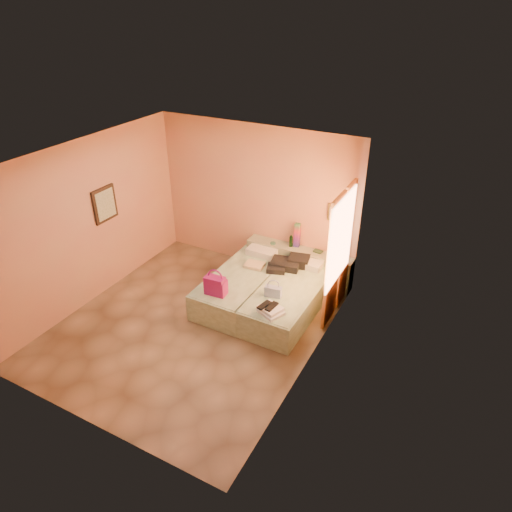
{
  "coord_description": "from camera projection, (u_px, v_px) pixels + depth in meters",
  "views": [
    {
      "loc": [
        3.69,
        -4.77,
        4.74
      ],
      "look_at": [
        0.73,
        0.85,
        1.07
      ],
      "focal_mm": 32.0,
      "sensor_mm": 36.0,
      "label": 1
    }
  ],
  "objects": [
    {
      "name": "bed_right",
      "position": [
        288.0,
        300.0,
        7.69
      ],
      "size": [
        0.92,
        2.01,
        0.5
      ],
      "primitive_type": "cube",
      "rotation": [
        0.0,
        0.0,
        -0.01
      ],
      "color": "#B8D7AD",
      "rests_on": "ground"
    },
    {
      "name": "bed_left",
      "position": [
        242.0,
        286.0,
        8.06
      ],
      "size": [
        0.92,
        2.01,
        0.5
      ],
      "primitive_type": "cube",
      "rotation": [
        0.0,
        0.0,
        -0.01
      ],
      "color": "#B8D7AD",
      "rests_on": "ground"
    },
    {
      "name": "rainbow_box",
      "position": [
        297.0,
        235.0,
        8.39
      ],
      "size": [
        0.11,
        0.11,
        0.46
      ],
      "primitive_type": "cube",
      "rotation": [
        0.0,
        0.0,
        0.09
      ],
      "color": "#A21368",
      "rests_on": "headboard_ledge"
    },
    {
      "name": "ground",
      "position": [
        193.0,
        325.0,
        7.51
      ],
      "size": [
        4.5,
        4.5,
        0.0
      ],
      "primitive_type": "plane",
      "color": "#9E835F",
      "rests_on": "ground"
    },
    {
      "name": "towel_stack",
      "position": [
        271.0,
        311.0,
        6.94
      ],
      "size": [
        0.44,
        0.41,
        0.1
      ],
      "primitive_type": "cube",
      "rotation": [
        0.0,
        0.0,
        -0.39
      ],
      "color": "white",
      "rests_on": "bed_right"
    },
    {
      "name": "headboard_ledge",
      "position": [
        298.0,
        264.0,
        8.57
      ],
      "size": [
        2.05,
        0.3,
        0.65
      ],
      "primitive_type": "cube",
      "color": "gray",
      "rests_on": "ground"
    },
    {
      "name": "small_dish",
      "position": [
        273.0,
        243.0,
        8.57
      ],
      "size": [
        0.11,
        0.11,
        0.03
      ],
      "primitive_type": "cylinder",
      "rotation": [
        0.0,
        0.0,
        -0.05
      ],
      "color": "#447D63",
      "rests_on": "headboard_ledge"
    },
    {
      "name": "green_book",
      "position": [
        318.0,
        251.0,
        8.3
      ],
      "size": [
        0.17,
        0.13,
        0.03
      ],
      "primitive_type": "cube",
      "rotation": [
        0.0,
        0.0,
        -0.1
      ],
      "color": "#23422C",
      "rests_on": "headboard_ledge"
    },
    {
      "name": "magenta_handbag",
      "position": [
        216.0,
        285.0,
        7.34
      ],
      "size": [
        0.36,
        0.22,
        0.33
      ],
      "primitive_type": "cube",
      "rotation": [
        0.0,
        0.0,
        0.08
      ],
      "color": "#A21368",
      "rests_on": "bed_left"
    },
    {
      "name": "khaki_garment",
      "position": [
        254.0,
        265.0,
        8.14
      ],
      "size": [
        0.36,
        0.3,
        0.06
      ],
      "primitive_type": "cube",
      "rotation": [
        0.0,
        0.0,
        0.11
      ],
      "color": "tan",
      "rests_on": "bed_left"
    },
    {
      "name": "room_walls",
      "position": [
        217.0,
        216.0,
        6.97
      ],
      "size": [
        4.02,
        4.51,
        2.81
      ],
      "color": "tan",
      "rests_on": "ground"
    },
    {
      "name": "sandal_pair",
      "position": [
        268.0,
        306.0,
        6.93
      ],
      "size": [
        0.24,
        0.29,
        0.03
      ],
      "primitive_type": "cube",
      "rotation": [
        0.0,
        0.0,
        -0.21
      ],
      "color": "black",
      "rests_on": "towel_stack"
    },
    {
      "name": "blue_handbag",
      "position": [
        273.0,
        292.0,
        7.31
      ],
      "size": [
        0.29,
        0.16,
        0.17
      ],
      "primitive_type": "cube",
      "rotation": [
        0.0,
        0.0,
        0.16
      ],
      "color": "#445CA3",
      "rests_on": "bed_right"
    },
    {
      "name": "water_bottle",
      "position": [
        291.0,
        241.0,
        8.43
      ],
      "size": [
        0.08,
        0.08,
        0.22
      ],
      "primitive_type": "cylinder",
      "rotation": [
        0.0,
        0.0,
        0.43
      ],
      "color": "black",
      "rests_on": "headboard_ledge"
    },
    {
      "name": "clothes_pile",
      "position": [
        288.0,
        264.0,
        8.07
      ],
      "size": [
        0.64,
        0.64,
        0.16
      ],
      "primitive_type": "cube",
      "rotation": [
        0.0,
        0.0,
        0.2
      ],
      "color": "black",
      "rests_on": "bed_right"
    },
    {
      "name": "flower_vase",
      "position": [
        336.0,
        251.0,
        8.08
      ],
      "size": [
        0.26,
        0.26,
        0.25
      ],
      "primitive_type": "cube",
      "rotation": [
        0.0,
        0.0,
        -0.42
      ],
      "color": "white",
      "rests_on": "headboard_ledge"
    }
  ]
}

